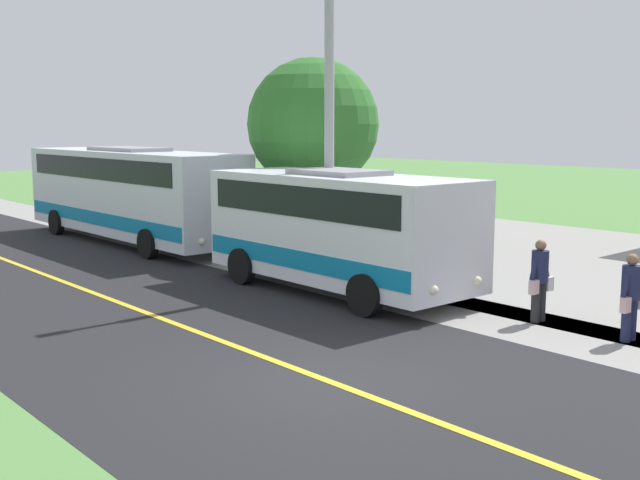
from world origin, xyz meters
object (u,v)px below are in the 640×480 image
(tree_curbside, at_px, (313,125))
(transit_bus_rear, at_px, (130,190))
(pedestrian_waiting, at_px, (540,278))
(street_light_pole, at_px, (325,113))
(shuttle_bus_front, at_px, (338,225))
(pedestrian_with_bags, at_px, (631,295))

(tree_curbside, bearing_deg, transit_bus_rear, -65.05)
(pedestrian_waiting, distance_m, tree_curbside, 9.76)
(transit_bus_rear, relative_size, street_light_pole, 1.46)
(shuttle_bus_front, height_order, street_light_pole, street_light_pole)
(pedestrian_waiting, bearing_deg, pedestrian_with_bags, 91.29)
(transit_bus_rear, bearing_deg, street_light_pole, 92.04)
(pedestrian_with_bags, relative_size, street_light_pole, 0.21)
(tree_curbside, bearing_deg, shuttle_bus_front, 56.44)
(shuttle_bus_front, distance_m, pedestrian_waiting, 4.98)
(pedestrian_with_bags, relative_size, pedestrian_waiting, 0.97)
(shuttle_bus_front, relative_size, street_light_pole, 0.95)
(street_light_pole, bearing_deg, pedestrian_waiting, 97.78)
(shuttle_bus_front, distance_m, pedestrian_with_bags, 6.84)
(transit_bus_rear, bearing_deg, shuttle_bus_front, 90.15)
(pedestrian_with_bags, bearing_deg, tree_curbside, -98.87)
(pedestrian_with_bags, distance_m, pedestrian_waiting, 1.89)
(shuttle_bus_front, relative_size, tree_curbside, 1.22)
(pedestrian_with_bags, xyz_separation_m, street_light_pole, (0.81, -7.54, 3.35))
(shuttle_bus_front, relative_size, transit_bus_rear, 0.65)
(shuttle_bus_front, bearing_deg, tree_curbside, -123.56)
(pedestrian_waiting, height_order, street_light_pole, street_light_pole)
(shuttle_bus_front, height_order, pedestrian_waiting, shuttle_bus_front)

